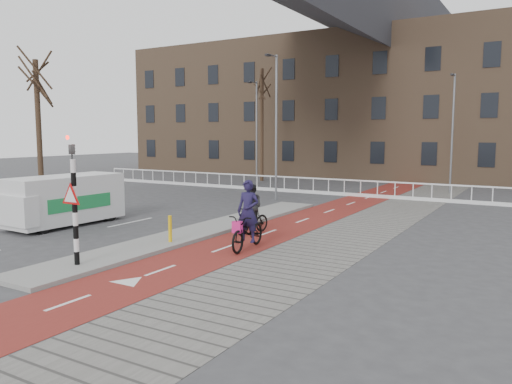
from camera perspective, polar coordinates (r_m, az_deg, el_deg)
The scene contains 16 objects.
ground at distance 15.56m, azimuth -12.60°, elevation -7.15°, with size 120.00×120.00×0.00m, color #38383A.
bike_lane at distance 23.09m, azimuth 7.45°, elevation -2.51°, with size 2.50×60.00×0.01m, color maroon.
sidewalk at distance 22.17m, azimuth 14.13°, elevation -3.05°, with size 3.00×60.00×0.01m, color slate.
curb_island at distance 18.99m, azimuth -5.90°, elevation -4.32°, with size 1.80×16.00×0.12m, color gray.
traffic_signal at distance 14.28m, azimuth -20.12°, elevation -0.52°, with size 0.80×0.80×3.68m.
bollard at distance 16.74m, azimuth -9.79°, elevation -4.15°, with size 0.12×0.12×0.88m, color #E6B50C.
cyclist_near at distance 15.89m, azimuth -0.92°, elevation -3.91°, with size 0.99×2.24×2.22m.
cyclist_far at distance 18.29m, azimuth -0.42°, elevation -2.45°, with size 0.89×1.76×1.84m.
van at distance 21.50m, azimuth -21.02°, elevation -0.77°, with size 1.98×4.68×1.99m.
railing at distance 32.12m, azimuth 1.66°, elevation 0.68°, with size 28.00×0.10×0.99m.
townhouse_row at distance 45.22m, azimuth 13.40°, elevation 11.78°, with size 46.00×10.00×15.90m.
tree_left at distance 28.32m, azimuth -23.56°, elevation 6.22°, with size 0.28×0.28×7.43m, color #312215.
tree_mid at distance 38.79m, azimuth 0.67°, elevation 7.62°, with size 0.26×0.26×8.59m, color #312215.
streetlight_near at distance 27.82m, azimuth 2.33°, elevation 7.29°, with size 0.12×0.12×7.94m, color slate.
streetlight_left at distance 36.67m, azimuth 0.07°, elevation 6.75°, with size 0.12×0.12×7.41m, color slate.
streetlight_right at distance 33.07m, azimuth 21.52°, elevation 6.17°, with size 0.12×0.12×7.27m, color slate.
Camera 1 is at (10.37, -11.00, 3.69)m, focal length 35.00 mm.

